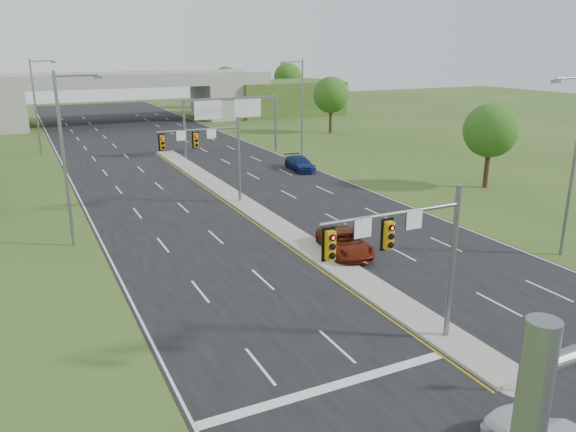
# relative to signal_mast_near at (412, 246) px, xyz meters

# --- Properties ---
(ground) EXTENTS (240.00, 240.00, 0.00)m
(ground) POSITION_rel_signal_mast_near_xyz_m (2.26, 0.07, -4.73)
(ground) COLOR #354C1B
(ground) RESTS_ON ground
(road) EXTENTS (24.00, 160.00, 0.02)m
(road) POSITION_rel_signal_mast_near_xyz_m (2.26, 35.07, -4.72)
(road) COLOR black
(road) RESTS_ON ground
(median) EXTENTS (2.00, 54.00, 0.16)m
(median) POSITION_rel_signal_mast_near_xyz_m (2.26, 23.07, -4.63)
(median) COLOR gray
(median) RESTS_ON road
(median_nose) EXTENTS (2.00, 2.00, 0.16)m
(median_nose) POSITION_rel_signal_mast_near_xyz_m (2.26, -3.93, -4.63)
(median_nose) COLOR gray
(median_nose) RESTS_ON road
(lane_markings) EXTENTS (23.72, 160.00, 0.01)m
(lane_markings) POSITION_rel_signal_mast_near_xyz_m (1.66, 28.99, -4.70)
(lane_markings) COLOR gold
(lane_markings) RESTS_ON road
(signal_mast_near) EXTENTS (6.62, 0.60, 7.00)m
(signal_mast_near) POSITION_rel_signal_mast_near_xyz_m (0.00, 0.00, 0.00)
(signal_mast_near) COLOR slate
(signal_mast_near) RESTS_ON ground
(signal_mast_far) EXTENTS (6.62, 0.60, 7.00)m
(signal_mast_far) POSITION_rel_signal_mast_near_xyz_m (0.00, 25.00, 0.00)
(signal_mast_far) COLOR slate
(signal_mast_far) RESTS_ON ground
(keep_right_sign) EXTENTS (0.60, 0.13, 2.20)m
(keep_right_sign) POSITION_rel_signal_mast_near_xyz_m (2.26, -4.45, -3.21)
(keep_right_sign) COLOR slate
(keep_right_sign) RESTS_ON ground
(sign_gantry) EXTENTS (11.58, 0.44, 6.67)m
(sign_gantry) POSITION_rel_signal_mast_near_xyz_m (8.95, 44.99, 0.51)
(sign_gantry) COLOR slate
(sign_gantry) RESTS_ON ground
(overpass) EXTENTS (80.00, 14.00, 8.10)m
(overpass) POSITION_rel_signal_mast_near_xyz_m (2.26, 80.07, -1.17)
(overpass) COLOR gray
(overpass) RESTS_ON ground
(lightpole_l_mid) EXTENTS (2.85, 0.25, 11.00)m
(lightpole_l_mid) POSITION_rel_signal_mast_near_xyz_m (-11.03, 20.07, 1.38)
(lightpole_l_mid) COLOR slate
(lightpole_l_mid) RESTS_ON ground
(lightpole_l_far) EXTENTS (2.85, 0.25, 11.00)m
(lightpole_l_far) POSITION_rel_signal_mast_near_xyz_m (-11.03, 55.07, 1.38)
(lightpole_l_far) COLOR slate
(lightpole_l_far) RESTS_ON ground
(lightpole_r_near) EXTENTS (2.85, 0.25, 11.00)m
(lightpole_r_near) POSITION_rel_signal_mast_near_xyz_m (15.56, 5.07, 1.38)
(lightpole_r_near) COLOR slate
(lightpole_r_near) RESTS_ON ground
(lightpole_r_far) EXTENTS (2.85, 0.25, 11.00)m
(lightpole_r_far) POSITION_rel_signal_mast_near_xyz_m (15.56, 40.07, 1.38)
(lightpole_r_far) COLOR slate
(lightpole_r_far) RESTS_ON ground
(tree_r_near) EXTENTS (4.80, 4.80, 7.60)m
(tree_r_near) POSITION_rel_signal_mast_near_xyz_m (24.26, 20.07, 0.45)
(tree_r_near) COLOR #382316
(tree_r_near) RESTS_ON ground
(tree_r_mid) EXTENTS (5.20, 5.20, 8.12)m
(tree_r_mid) POSITION_rel_signal_mast_near_xyz_m (28.26, 55.07, 0.78)
(tree_r_mid) COLOR #382316
(tree_r_mid) RESTS_ON ground
(tree_back_c) EXTENTS (5.60, 5.60, 8.32)m
(tree_back_c) POSITION_rel_signal_mast_near_xyz_m (26.26, 94.07, 0.78)
(tree_back_c) COLOR #382316
(tree_back_c) RESTS_ON ground
(tree_back_d) EXTENTS (6.00, 6.00, 8.85)m
(tree_back_d) POSITION_rel_signal_mast_near_xyz_m (40.26, 94.07, 1.11)
(tree_back_d) COLOR #382316
(tree_back_d) RESTS_ON ground
(car_far_a) EXTENTS (3.38, 5.60, 1.45)m
(car_far_a) POSITION_rel_signal_mast_near_xyz_m (3.76, 11.06, -3.98)
(car_far_a) COLOR #5B1809
(car_far_a) RESTS_ON road
(car_far_b) EXTENTS (2.34, 4.99, 1.41)m
(car_far_b) POSITION_rel_signal_mast_near_xyz_m (12.38, 33.98, -4.00)
(car_far_b) COLOR #0D1D52
(car_far_b) RESTS_ON road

